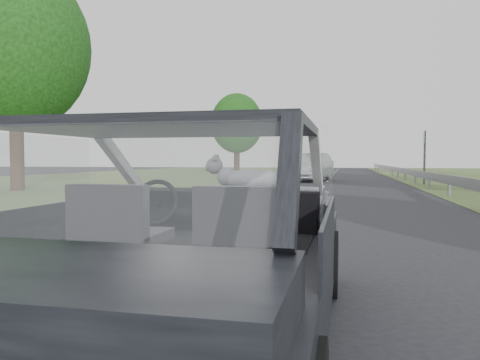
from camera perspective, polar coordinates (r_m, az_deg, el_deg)
The scene contains 12 objects.
ground at distance 3.34m, azimuth -5.75°, elevation -19.28°, with size 140.00×140.00×0.00m, color #222227.
subject_car at distance 3.14m, azimuth -5.81°, elevation -6.92°, with size 1.80×4.00×1.45m, color black.
dashboard at distance 3.72m, azimuth -2.74°, elevation -3.50°, with size 1.58×0.45×0.30m, color black.
driver_seat at distance 3.01m, azimuth -14.85°, elevation -4.42°, with size 0.50×0.72×0.42m, color black.
passenger_seat at distance 2.74m, azimuth 0.21°, elevation -5.03°, with size 0.50×0.72×0.42m, color black.
steering_wheel at distance 3.57m, azimuth -10.23°, elevation -2.67°, with size 0.36×0.36×0.04m, color black.
cat at distance 3.59m, azimuth 1.25°, elevation 0.18°, with size 0.64×0.20×0.29m, color gray.
guardrail at distance 13.37m, azimuth 27.08°, elevation -0.60°, with size 0.05×90.00×0.32m, color gray.
other_car at distance 27.13m, azimuth 8.46°, elevation 1.56°, with size 1.94×4.92×1.62m, color #B5B8BF.
highway_sign at distance 25.27m, azimuth 21.57°, elevation 2.54°, with size 0.11×1.07×2.67m, color #1A5427.
tree_5 at distance 21.05m, azimuth -25.69°, elevation 10.95°, with size 5.84×5.84×8.84m, color black, non-canonical shape.
tree_6 at distance 39.40m, azimuth -0.40°, elevation 5.49°, with size 4.36×4.36×6.60m, color black, non-canonical shape.
Camera 1 is at (0.99, -2.94, 1.24)m, focal length 35.00 mm.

